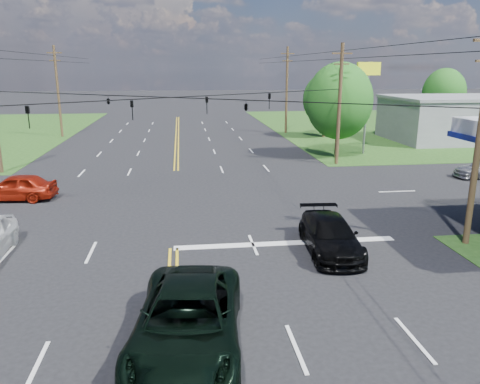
{
  "coord_description": "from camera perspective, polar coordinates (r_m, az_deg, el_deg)",
  "views": [
    {
      "loc": [
        0.5,
        -15.26,
        7.64
      ],
      "look_at": [
        3.17,
        6.0,
        1.93
      ],
      "focal_mm": 35.0,
      "sensor_mm": 36.0,
      "label": 1
    }
  ],
  "objects": [
    {
      "name": "ground",
      "position": [
        28.32,
        -7.9,
        -0.87
      ],
      "size": [
        280.0,
        280.0,
        0.0
      ],
      "primitive_type": "plane",
      "color": "black",
      "rests_on": "ground"
    },
    {
      "name": "grass_ne",
      "position": [
        69.0,
        23.1,
        7.39
      ],
      "size": [
        46.0,
        48.0,
        0.03
      ],
      "primitive_type": "cube",
      "color": "#1D4315",
      "rests_on": "ground"
    },
    {
      "name": "stop_bar",
      "position": [
        21.21,
        5.63,
        -6.26
      ],
      "size": [
        10.0,
        0.5,
        0.02
      ],
      "primitive_type": "cube",
      "color": "silver",
      "rests_on": "ground"
    },
    {
      "name": "retail_ne",
      "position": [
        55.98,
        24.95,
        7.98
      ],
      "size": [
        14.0,
        10.0,
        4.4
      ],
      "primitive_type": "cube",
      "color": "slate",
      "rests_on": "ground"
    },
    {
      "name": "pole_se",
      "position": [
        22.3,
        27.19,
        6.27
      ],
      "size": [
        1.6,
        0.28,
        9.5
      ],
      "color": "#42341C",
      "rests_on": "ground"
    },
    {
      "name": "pole_ne",
      "position": [
        38.45,
        12.04,
        10.55
      ],
      "size": [
        1.6,
        0.28,
        9.5
      ],
      "color": "#42341C",
      "rests_on": "ground"
    },
    {
      "name": "pole_left_far",
      "position": [
        56.94,
        -21.31,
        11.45
      ],
      "size": [
        1.6,
        0.28,
        10.0
      ],
      "color": "#42341C",
      "rests_on": "ground"
    },
    {
      "name": "pole_right_far",
      "position": [
        56.71,
        5.71,
        12.36
      ],
      "size": [
        1.6,
        0.28,
        10.0
      ],
      "color": "#42341C",
      "rests_on": "ground"
    },
    {
      "name": "span_wire_signals",
      "position": [
        27.31,
        -8.35,
        11.33
      ],
      "size": [
        26.0,
        18.0,
        1.13
      ],
      "color": "black",
      "rests_on": "ground"
    },
    {
      "name": "power_lines",
      "position": [
        25.28,
        -8.66,
        16.95
      ],
      "size": [
        26.04,
        100.0,
        0.64
      ],
      "color": "black",
      "rests_on": "ground"
    },
    {
      "name": "tree_right_a",
      "position": [
        41.61,
        12.01,
        10.8
      ],
      "size": [
        5.7,
        5.7,
        8.18
      ],
      "color": "#42341C",
      "rests_on": "ground"
    },
    {
      "name": "tree_right_b",
      "position": [
        53.81,
        10.35,
        11.05
      ],
      "size": [
        4.94,
        4.94,
        7.09
      ],
      "color": "#42341C",
      "rests_on": "ground"
    },
    {
      "name": "tree_far_r",
      "position": [
        66.41,
        23.61,
        11.05
      ],
      "size": [
        5.32,
        5.32,
        7.63
      ],
      "color": "#42341C",
      "rests_on": "ground"
    },
    {
      "name": "pickup_dkgreen",
      "position": [
        13.45,
        -6.4,
        -15.36
      ],
      "size": [
        3.63,
        6.61,
        1.75
      ],
      "primitive_type": "imported",
      "rotation": [
        0.0,
        0.0,
        -0.12
      ],
      "color": "black",
      "rests_on": "ground"
    },
    {
      "name": "suv_black",
      "position": [
        20.34,
        10.94,
        -5.18
      ],
      "size": [
        2.41,
        5.23,
        1.48
      ],
      "primitive_type": "imported",
      "rotation": [
        0.0,
        0.0,
        -0.07
      ],
      "color": "black",
      "rests_on": "ground"
    },
    {
      "name": "sedan_red",
      "position": [
        30.7,
        -25.67,
        0.53
      ],
      "size": [
        4.72,
        2.2,
        1.56
      ],
      "primitive_type": "imported",
      "rotation": [
        0.0,
        0.0,
        -1.65
      ],
      "color": "maroon",
      "rests_on": "ground"
    },
    {
      "name": "polesign_ne",
      "position": [
        43.9,
        15.31,
        12.75
      ],
      "size": [
        2.25,
        0.59,
        8.14
      ],
      "color": "#A5A5AA",
      "rests_on": "ground"
    }
  ]
}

